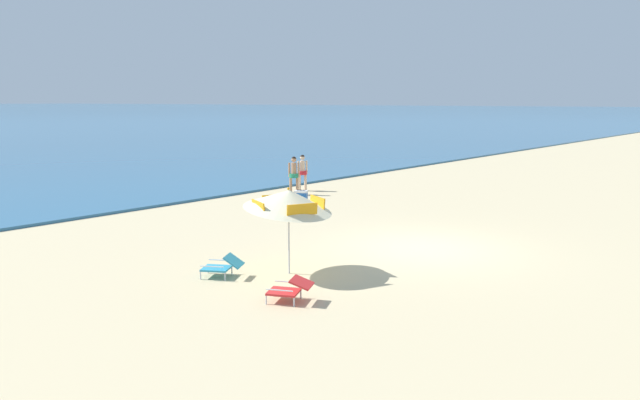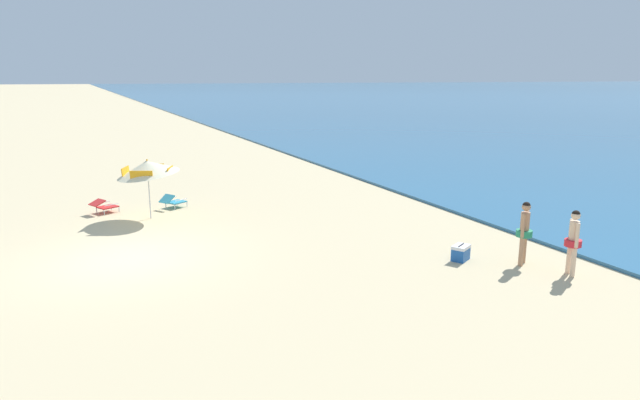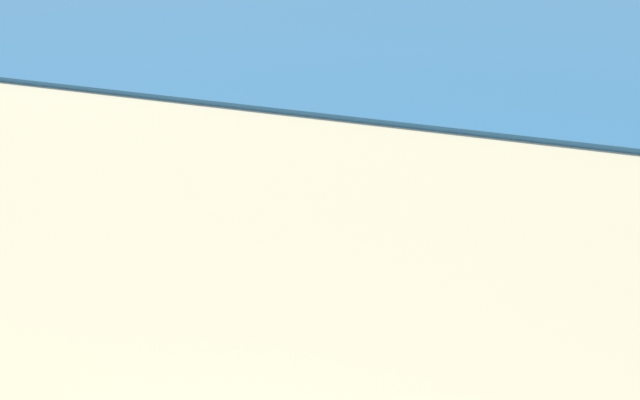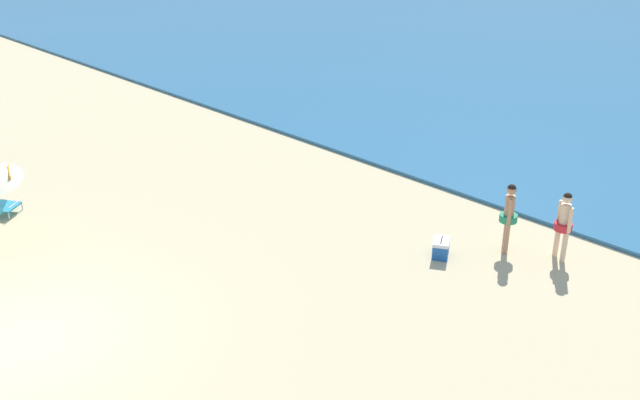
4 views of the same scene
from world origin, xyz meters
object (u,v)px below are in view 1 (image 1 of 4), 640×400
object	(u,v)px
beach_umbrella_striped_main	(289,200)
lounge_chair_beside_umbrella	(222,266)
cooler_box	(301,195)
person_standing_near_shore	(294,173)
person_standing_beside	(302,170)
lounge_chair_under_umbrella	(290,289)

from	to	relation	value
beach_umbrella_striped_main	lounge_chair_beside_umbrella	distance (m)	2.10
lounge_chair_beside_umbrella	cooler_box	size ratio (longest dim) A/B	1.71
person_standing_near_shore	person_standing_beside	xyz separation A→B (m)	(1.06, 0.49, -0.02)
beach_umbrella_striped_main	person_standing_near_shore	size ratio (longest dim) A/B	1.38
cooler_box	person_standing_beside	bearing A→B (deg)	41.20
lounge_chair_beside_umbrella	person_standing_beside	distance (m)	13.26
beach_umbrella_striped_main	cooler_box	distance (m)	10.39
lounge_chair_under_umbrella	person_standing_near_shore	size ratio (longest dim) A/B	0.62
lounge_chair_under_umbrella	lounge_chair_beside_umbrella	distance (m)	2.33
person_standing_near_shore	cooler_box	world-z (taller)	person_standing_near_shore
person_standing_near_shore	person_standing_beside	size ratio (longest dim) A/B	1.02
lounge_chair_beside_umbrella	beach_umbrella_striped_main	bearing A→B (deg)	-38.16
person_standing_beside	lounge_chair_beside_umbrella	bearing A→B (deg)	-145.33
beach_umbrella_striped_main	person_standing_beside	distance (m)	12.90
lounge_chair_beside_umbrella	person_standing_beside	world-z (taller)	person_standing_beside
beach_umbrella_striped_main	lounge_chair_under_umbrella	distance (m)	2.45
lounge_chair_beside_umbrella	person_standing_near_shore	size ratio (longest dim) A/B	0.64
person_standing_beside	cooler_box	bearing A→B (deg)	-138.80
lounge_chair_under_umbrella	person_standing_beside	distance (m)	14.87
lounge_chair_under_umbrella	person_standing_beside	world-z (taller)	person_standing_beside
beach_umbrella_striped_main	cooler_box	size ratio (longest dim) A/B	3.72
person_standing_near_shore	cooler_box	size ratio (longest dim) A/B	2.69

